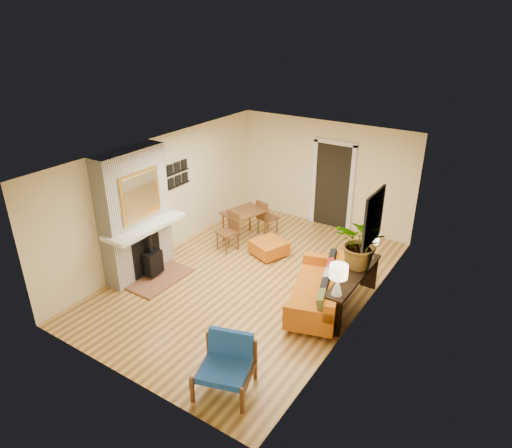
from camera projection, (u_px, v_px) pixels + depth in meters
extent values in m
plane|color=#D9A753|center=(251.00, 279.00, 9.16)|extent=(6.50, 6.50, 0.00)
plane|color=white|center=(250.00, 154.00, 8.06)|extent=(6.50, 6.50, 0.00)
plane|color=beige|center=(324.00, 174.00, 11.08)|extent=(4.50, 0.00, 4.50)
plane|color=beige|center=(116.00, 305.00, 6.15)|extent=(4.50, 0.00, 4.50)
plane|color=beige|center=(163.00, 197.00, 9.73)|extent=(0.00, 6.50, 6.50)
plane|color=beige|center=(364.00, 252.00, 7.50)|extent=(0.00, 6.50, 6.50)
cube|color=black|center=(333.00, 186.00, 11.04)|extent=(0.88, 0.06, 2.10)
cube|color=white|center=(314.00, 182.00, 11.27)|extent=(0.10, 0.08, 2.18)
cube|color=white|center=(352.00, 190.00, 10.79)|extent=(0.10, 0.08, 2.18)
cube|color=white|center=(336.00, 142.00, 10.57)|extent=(1.08, 0.08, 0.10)
cube|color=black|center=(373.00, 218.00, 7.63)|extent=(0.04, 0.85, 0.95)
cube|color=slate|center=(372.00, 218.00, 7.64)|extent=(0.01, 0.70, 0.80)
cube|color=black|center=(175.00, 187.00, 9.92)|extent=(0.06, 0.95, 0.02)
cube|color=black|center=(174.00, 174.00, 9.79)|extent=(0.06, 0.95, 0.02)
cube|color=white|center=(131.00, 188.00, 8.63)|extent=(0.42, 1.50, 1.48)
cube|color=white|center=(139.00, 248.00, 9.18)|extent=(0.42, 1.50, 1.12)
cube|color=white|center=(145.00, 226.00, 8.82)|extent=(0.60, 1.68, 0.08)
cube|color=black|center=(147.00, 256.00, 9.12)|extent=(0.03, 0.72, 0.78)
cube|color=brown|center=(160.00, 278.00, 9.15)|extent=(0.75, 1.30, 0.04)
cube|color=black|center=(152.00, 262.00, 9.11)|extent=(0.30, 0.36, 0.48)
cylinder|color=black|center=(149.00, 243.00, 8.92)|extent=(0.10, 0.10, 0.40)
cube|color=gold|center=(140.00, 195.00, 8.56)|extent=(0.04, 0.95, 0.95)
cube|color=silver|center=(141.00, 196.00, 8.55)|extent=(0.01, 0.82, 0.82)
cylinder|color=silver|center=(289.00, 329.00, 7.65)|extent=(0.05, 0.05, 0.09)
cylinder|color=silver|center=(327.00, 336.00, 7.49)|extent=(0.05, 0.05, 0.09)
cylinder|color=silver|center=(307.00, 277.00, 9.16)|extent=(0.05, 0.05, 0.09)
cylinder|color=silver|center=(340.00, 282.00, 8.99)|extent=(0.05, 0.05, 0.09)
cube|color=#D06513|center=(317.00, 295.00, 8.25)|extent=(1.37, 2.11, 0.28)
cube|color=#D06513|center=(336.00, 284.00, 8.04)|extent=(0.75, 1.92, 0.32)
cube|color=#D06513|center=(309.00, 313.00, 7.37)|extent=(0.85, 0.40, 0.19)
cube|color=#D06513|center=(325.00, 260.00, 8.92)|extent=(0.85, 0.40, 0.19)
cube|color=#555F29|center=(323.00, 304.00, 7.41)|extent=(0.29, 0.41, 0.39)
cube|color=black|center=(326.00, 292.00, 7.73)|extent=(0.29, 0.41, 0.39)
cube|color=#B0AFAA|center=(329.00, 280.00, 8.05)|extent=(0.29, 0.41, 0.39)
cube|color=maroon|center=(331.00, 271.00, 8.33)|extent=(0.29, 0.41, 0.39)
cube|color=black|center=(334.00, 262.00, 8.66)|extent=(0.29, 0.41, 0.39)
cylinder|color=silver|center=(252.00, 253.00, 10.11)|extent=(0.04, 0.04, 0.05)
cylinder|color=silver|center=(267.00, 263.00, 9.72)|extent=(0.04, 0.04, 0.05)
cylinder|color=silver|center=(271.00, 246.00, 10.41)|extent=(0.04, 0.04, 0.05)
cylinder|color=silver|center=(286.00, 255.00, 10.01)|extent=(0.04, 0.04, 0.05)
cube|color=#D06513|center=(269.00, 247.00, 9.99)|extent=(0.86, 0.86, 0.28)
cube|color=brown|center=(201.00, 369.00, 6.45)|extent=(0.27, 0.72, 0.05)
cube|color=brown|center=(192.00, 390.00, 6.20)|extent=(0.06, 0.06, 0.44)
cube|color=brown|center=(209.00, 351.00, 6.72)|extent=(0.06, 0.06, 0.69)
cube|color=brown|center=(249.00, 379.00, 6.28)|extent=(0.27, 0.72, 0.05)
cube|color=brown|center=(242.00, 400.00, 6.03)|extent=(0.06, 0.06, 0.44)
cube|color=brown|center=(255.00, 360.00, 6.55)|extent=(0.06, 0.06, 0.69)
cube|color=#1D61AE|center=(224.00, 370.00, 6.34)|extent=(0.81, 0.78, 0.10)
cube|color=#1D61AE|center=(231.00, 343.00, 6.50)|extent=(0.67, 0.36, 0.41)
cube|color=brown|center=(244.00, 212.00, 10.48)|extent=(0.89, 1.09, 0.04)
cylinder|color=brown|center=(223.00, 227.00, 10.57)|extent=(0.05, 0.05, 0.68)
cylinder|color=brown|center=(238.00, 235.00, 10.21)|extent=(0.05, 0.05, 0.68)
cylinder|color=brown|center=(250.00, 218.00, 11.06)|extent=(0.05, 0.05, 0.68)
cylinder|color=brown|center=(265.00, 225.00, 10.70)|extent=(0.05, 0.05, 0.68)
cube|color=brown|center=(227.00, 233.00, 10.13)|extent=(0.49, 0.49, 0.04)
cube|color=brown|center=(234.00, 221.00, 10.14)|extent=(0.39, 0.14, 0.44)
cylinder|color=brown|center=(217.00, 241.00, 10.23)|extent=(0.04, 0.04, 0.42)
cylinder|color=brown|center=(226.00, 246.00, 10.02)|extent=(0.04, 0.04, 0.42)
cylinder|color=brown|center=(229.00, 237.00, 10.43)|extent=(0.04, 0.04, 0.42)
cylinder|color=brown|center=(238.00, 242.00, 10.21)|extent=(0.04, 0.04, 0.42)
cube|color=brown|center=(268.00, 217.00, 10.87)|extent=(0.49, 0.49, 0.04)
cube|color=brown|center=(262.00, 210.00, 10.66)|extent=(0.39, 0.14, 0.44)
cylinder|color=brown|center=(258.00, 225.00, 10.98)|extent=(0.04, 0.04, 0.42)
cylinder|color=brown|center=(267.00, 230.00, 10.76)|extent=(0.04, 0.04, 0.42)
cylinder|color=brown|center=(268.00, 222.00, 11.17)|extent=(0.04, 0.04, 0.42)
cylinder|color=brown|center=(277.00, 226.00, 10.95)|extent=(0.04, 0.04, 0.42)
cube|color=black|center=(354.00, 275.00, 7.97)|extent=(0.34, 1.85, 0.05)
cube|color=black|center=(332.00, 317.00, 7.48)|extent=(0.30, 0.04, 0.68)
cube|color=black|center=(369.00, 272.00, 8.77)|extent=(0.30, 0.04, 0.68)
cone|color=white|center=(337.00, 286.00, 7.33)|extent=(0.18, 0.18, 0.30)
cylinder|color=white|center=(338.00, 277.00, 7.25)|extent=(0.03, 0.03, 0.06)
cylinder|color=#FFEABF|center=(339.00, 271.00, 7.21)|extent=(0.30, 0.30, 0.22)
cone|color=white|center=(370.00, 250.00, 8.44)|extent=(0.18, 0.18, 0.30)
cylinder|color=white|center=(371.00, 242.00, 8.36)|extent=(0.03, 0.03, 0.06)
cylinder|color=#FFEABF|center=(371.00, 237.00, 8.32)|extent=(0.30, 0.30, 0.22)
imported|color=#1E5919|center=(362.00, 243.00, 7.97)|extent=(0.93, 0.82, 0.98)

